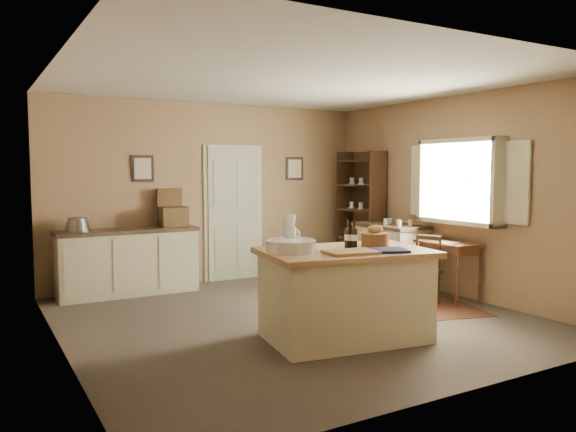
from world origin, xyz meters
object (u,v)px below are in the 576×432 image
shelving_unit (363,213)px  writing_desk (448,250)px  right_cabinet (391,254)px  desk_chair (421,272)px  work_island (344,292)px  sideboard (129,259)px

shelving_unit → writing_desk: bearing=-94.3°
right_cabinet → desk_chair: bearing=-113.8°
work_island → writing_desk: work_island is taller
desk_chair → shelving_unit: 2.26m
work_island → shelving_unit: bearing=58.2°
desk_chair → right_cabinet: (0.53, 1.19, 0.03)m
work_island → shelving_unit: size_ratio=0.89×
writing_desk → desk_chair: bearing=-173.7°
right_cabinet → sideboard: bearing=160.4°
sideboard → desk_chair: bearing=-39.2°
sideboard → desk_chair: sideboard is taller
writing_desk → shelving_unit: size_ratio=0.41×
writing_desk → shelving_unit: shelving_unit is taller
sideboard → right_cabinet: 3.76m
desk_chair → sideboard: bearing=124.7°
right_cabinet → shelving_unit: size_ratio=0.57×
sideboard → desk_chair: size_ratio=2.21×
writing_desk → right_cabinet: bearing=90.0°
writing_desk → shelving_unit: (0.15, 2.02, 0.34)m
work_island → right_cabinet: bearing=49.0°
desk_chair → right_cabinet: bearing=50.1°
writing_desk → work_island: bearing=-161.6°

